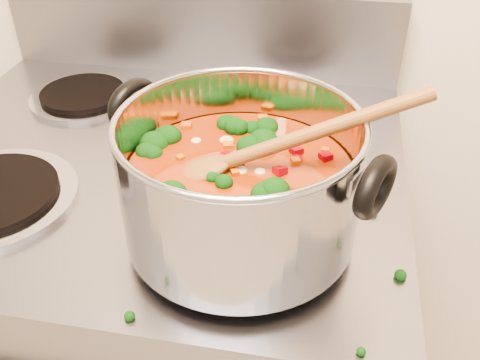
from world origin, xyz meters
name	(u,v)px	position (x,y,z in m)	size (l,w,h in m)	color
electric_range	(175,339)	(-0.05, 1.16, 0.47)	(0.76, 0.68, 1.08)	gray
stockpot	(240,183)	(0.12, 1.00, 1.01)	(0.34, 0.28, 0.17)	#A8A8B0
wooden_spoon	(257,152)	(0.14, 1.00, 1.05)	(0.29, 0.09, 0.12)	brown
cooktop_crumbs	(197,269)	(0.08, 0.93, 0.92)	(0.31, 0.38, 0.01)	black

